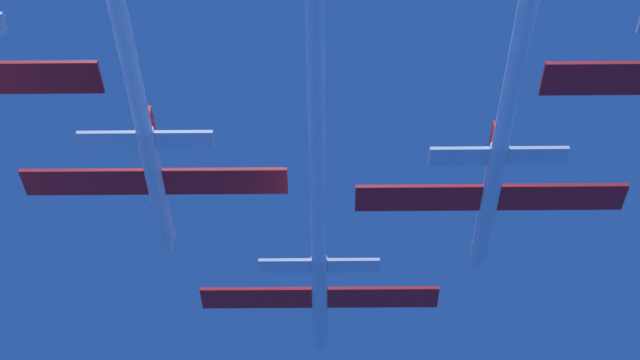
{
  "coord_description": "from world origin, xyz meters",
  "views": [
    {
      "loc": [
        -0.15,
        -64.24,
        -44.45
      ],
      "look_at": [
        -0.61,
        -14.3,
        -0.23
      ],
      "focal_mm": 51.91,
      "sensor_mm": 36.0,
      "label": 1
    }
  ],
  "objects": [
    {
      "name": "jet_lead",
      "position": [
        -0.77,
        -24.5,
        -0.92
      ],
      "size": [
        19.67,
        77.76,
        3.26
      ],
      "color": "white"
    }
  ]
}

